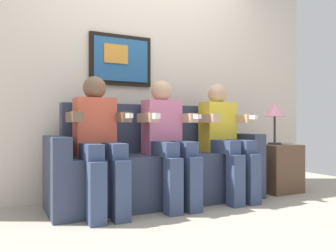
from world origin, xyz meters
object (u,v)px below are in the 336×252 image
(person_in_middle, at_px, (168,137))
(side_table_right, at_px, (277,168))
(person_on_left, at_px, (99,138))
(person_on_right, at_px, (225,136))
(table_lamp, at_px, (275,111))
(couch, at_px, (159,168))
(spare_remote_on_table, at_px, (290,144))

(person_in_middle, height_order, side_table_right, person_in_middle)
(person_on_left, relative_size, side_table_right, 2.22)
(person_on_right, distance_m, table_lamp, 0.78)
(person_on_right, xyz_separation_m, table_lamp, (0.73, 0.10, 0.25))
(person_on_right, xyz_separation_m, side_table_right, (0.72, 0.06, -0.36))
(table_lamp, bearing_deg, side_table_right, -101.43)
(person_in_middle, bearing_deg, person_on_left, 179.96)
(couch, relative_size, spare_remote_on_table, 15.13)
(person_on_left, xyz_separation_m, spare_remote_on_table, (2.04, -0.03, -0.10))
(table_lamp, bearing_deg, person_on_right, -172.12)
(person_in_middle, xyz_separation_m, spare_remote_on_table, (1.43, -0.03, -0.10))
(person_on_left, distance_m, person_in_middle, 0.61)
(person_on_right, distance_m, side_table_right, 0.81)
(couch, bearing_deg, person_in_middle, -90.02)
(couch, xyz_separation_m, person_on_left, (-0.61, -0.17, 0.29))
(person_on_right, bearing_deg, spare_remote_on_table, -1.80)
(couch, height_order, spare_remote_on_table, couch)
(person_on_left, height_order, person_on_right, same)
(person_in_middle, relative_size, side_table_right, 2.22)
(couch, xyz_separation_m, table_lamp, (1.34, -0.07, 0.55))
(person_in_middle, xyz_separation_m, person_on_right, (0.61, 0.00, -0.00))
(person_in_middle, distance_m, side_table_right, 1.38)
(table_lamp, bearing_deg, person_in_middle, -175.68)
(person_in_middle, xyz_separation_m, table_lamp, (1.34, 0.10, 0.25))
(person_on_right, bearing_deg, table_lamp, 7.88)
(table_lamp, xyz_separation_m, spare_remote_on_table, (0.09, -0.13, -0.35))
(couch, xyz_separation_m, person_in_middle, (-0.00, -0.17, 0.29))
(person_on_left, height_order, table_lamp, person_on_left)
(side_table_right, height_order, spare_remote_on_table, spare_remote_on_table)
(couch, relative_size, person_on_left, 1.77)
(side_table_right, relative_size, spare_remote_on_table, 3.85)
(person_in_middle, relative_size, person_on_right, 1.00)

